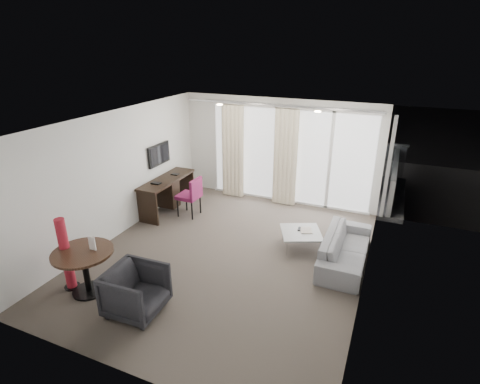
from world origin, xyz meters
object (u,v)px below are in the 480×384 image
at_px(desk_chair, 189,196).
at_px(sofa, 345,248).
at_px(red_lamp, 66,254).
at_px(rattan_chair_a, 301,178).
at_px(coffee_table, 301,239).
at_px(rattan_chair_b, 365,182).
at_px(round_table, 86,272).
at_px(tub_armchair, 136,291).
at_px(desk, 168,195).

relative_size(desk_chair, sofa, 0.49).
distance_m(red_lamp, rattan_chair_a, 6.30).
height_order(coffee_table, rattan_chair_b, rattan_chair_b).
height_order(desk_chair, rattan_chair_a, desk_chair).
distance_m(desk_chair, coffee_table, 2.85).
distance_m(round_table, sofa, 4.55).
relative_size(tub_armchair, sofa, 0.42).
distance_m(desk, rattan_chair_b, 5.07).
bearing_deg(desk, tub_armchair, -64.03).
height_order(red_lamp, rattan_chair_b, red_lamp).
relative_size(desk_chair, round_table, 0.99).
bearing_deg(rattan_chair_a, round_table, -89.71).
height_order(desk, round_table, desk).
relative_size(tub_armchair, coffee_table, 1.07).
bearing_deg(round_table, red_lamp, -176.80).
bearing_deg(tub_armchair, desk_chair, 14.62).
bearing_deg(sofa, desk, 81.26).
bearing_deg(rattan_chair_b, tub_armchair, -91.25).
xyz_separation_m(tub_armchair, sofa, (2.69, 2.66, -0.09)).
relative_size(coffee_table, rattan_chair_a, 1.04).
bearing_deg(rattan_chair_a, sofa, -42.50).
relative_size(round_table, tub_armchair, 1.17).
relative_size(round_table, rattan_chair_a, 1.31).
bearing_deg(rattan_chair_b, sofa, -67.02).
bearing_deg(coffee_table, desk_chair, 171.44).
bearing_deg(tub_armchair, round_table, 83.28).
bearing_deg(coffee_table, desk, 172.25).
xyz_separation_m(tub_armchair, rattan_chair_a, (1.02, 5.87, -0.01)).
xyz_separation_m(red_lamp, coffee_table, (3.20, 2.80, -0.47)).
xyz_separation_m(desk, rattan_chair_a, (2.64, 2.55, -0.04)).
xyz_separation_m(desk, red_lamp, (0.21, -3.27, 0.23)).
relative_size(red_lamp, rattan_chair_a, 1.75).
bearing_deg(round_table, rattan_chair_a, 70.36).
xyz_separation_m(desk, sofa, (4.31, -0.66, -0.12)).
xyz_separation_m(coffee_table, rattan_chair_a, (-0.78, 3.01, 0.19)).
distance_m(round_table, rattan_chair_a, 6.15).
height_order(desk_chair, round_table, desk_chair).
bearing_deg(round_table, coffee_table, 44.35).
xyz_separation_m(desk, tub_armchair, (1.62, -3.32, -0.03)).
distance_m(tub_armchair, rattan_chair_a, 5.96).
relative_size(coffee_table, rattan_chair_b, 0.86).
bearing_deg(round_table, tub_armchair, -4.21).
xyz_separation_m(red_lamp, sofa, (4.10, 2.60, -0.35)).
relative_size(desk_chair, rattan_chair_b, 1.07).
distance_m(tub_armchair, sofa, 3.79).
distance_m(coffee_table, rattan_chair_a, 3.12).
height_order(round_table, sofa, round_table).
distance_m(coffee_table, rattan_chair_b, 3.29).
xyz_separation_m(round_table, coffee_table, (2.85, 2.78, -0.21)).
height_order(desk, red_lamp, red_lamp).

